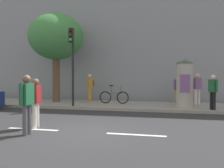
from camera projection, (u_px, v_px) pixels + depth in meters
The scene contains 14 objects.
ground_plane at pixel (82, 132), 8.01m from camera, with size 80.00×80.00×0.00m, color #2B2B2D.
sidewalk_curb at pixel (124, 105), 14.81m from camera, with size 36.00×4.00×0.15m, color gray.
lane_markings at pixel (82, 132), 8.01m from camera, with size 25.80×0.16×0.01m.
building_backdrop at pixel (137, 25), 19.51m from camera, with size 36.00×5.00×11.34m, color gray.
traffic_light at pixel (72, 54), 13.61m from camera, with size 0.24×0.45×4.16m.
poster_column at pixel (185, 83), 13.13m from camera, with size 0.91×0.91×2.48m.
street_tree at pixel (56, 37), 16.04m from camera, with size 3.45×3.45×5.60m.
pedestrian_near_pole at pixel (27, 99), 7.57m from camera, with size 0.25×0.63×1.80m.
pedestrian_in_dark_shirt at pixel (35, 98), 8.62m from camera, with size 0.43×0.63×1.68m.
pedestrian_tallest at pixel (177, 87), 15.28m from camera, with size 0.45×0.49×1.64m.
pedestrian_in_light_jacket at pixel (213, 89), 12.16m from camera, with size 0.42×0.50×1.68m.
pedestrian_with_bag at pixel (90, 85), 16.55m from camera, with size 0.52×0.52×1.76m.
pedestrian_with_backpack at pixel (197, 86), 14.44m from camera, with size 0.51×0.42×1.76m.
bicycle_leaning at pixel (114, 97), 15.04m from camera, with size 1.77×0.10×1.09m.
Camera 1 is at (2.80, -7.52, 1.74)m, focal length 40.85 mm.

